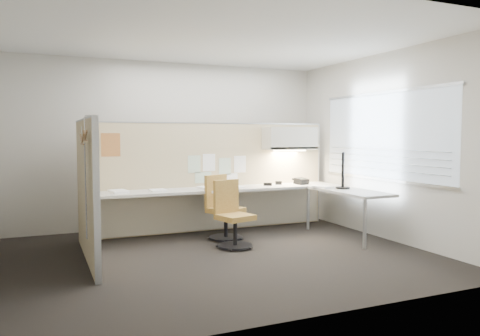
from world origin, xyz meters
name	(u,v)px	position (x,y,z in m)	size (l,w,h in m)	color
floor	(213,257)	(0.00, 0.00, -0.01)	(5.50, 4.50, 0.01)	black
ceiling	(212,36)	(0.00, 0.00, 2.80)	(5.50, 4.50, 0.01)	white
wall_back	(168,145)	(0.00, 2.25, 1.40)	(5.50, 0.02, 2.80)	beige
wall_front	(305,155)	(0.00, -2.25, 1.40)	(5.50, 0.02, 2.80)	beige
wall_right	(385,146)	(2.75, 0.00, 1.40)	(0.02, 4.50, 2.80)	beige
window_pane	(384,136)	(2.73, 0.00, 1.55)	(0.01, 2.80, 1.30)	#ABBBC7
partition_back	(211,177)	(0.55, 1.60, 0.88)	(4.10, 0.06, 1.75)	#CCBC8D
partition_left	(87,190)	(-1.50, 0.50, 0.88)	(0.06, 2.20, 1.75)	#CCBC8D
desk	(244,196)	(0.93, 1.13, 0.60)	(4.00, 2.07, 0.73)	beige
overhead_bin	(290,138)	(1.90, 1.39, 1.51)	(0.90, 0.36, 0.38)	beige
task_light_strip	(290,151)	(1.90, 1.39, 1.30)	(0.60, 0.06, 0.02)	#FFEABF
pinned_papers	(216,168)	(0.63, 1.57, 1.03)	(1.01, 0.00, 0.47)	#8CBF8C
poster	(111,145)	(-1.05, 1.57, 1.42)	(0.28, 0.00, 0.35)	orange
chair_left	(222,210)	(0.48, 0.91, 0.44)	(0.58, 0.60, 0.95)	black
chair_right	(232,216)	(0.42, 0.38, 0.43)	(0.53, 0.54, 0.92)	black
monitor	(343,168)	(2.30, 0.42, 1.06)	(0.35, 0.45, 0.56)	black
phone	(301,181)	(2.05, 1.25, 0.78)	(0.25, 0.24, 0.12)	black
stapler	(268,184)	(1.43, 1.28, 0.76)	(0.14, 0.04, 0.05)	black
tape_dispenser	(278,183)	(1.67, 1.36, 0.76)	(0.10, 0.06, 0.06)	black
coat_hook	(84,149)	(-1.58, -0.23, 1.42)	(0.18, 0.45, 1.35)	silver
paper_stack_0	(119,191)	(-0.99, 1.30, 0.75)	(0.23, 0.30, 0.04)	white
paper_stack_1	(158,190)	(-0.42, 1.24, 0.74)	(0.23, 0.30, 0.02)	white
paper_stack_2	(207,188)	(0.34, 1.21, 0.75)	(0.23, 0.30, 0.04)	white
paper_stack_3	(235,187)	(0.84, 1.29, 0.74)	(0.23, 0.30, 0.01)	white
paper_stack_4	(323,187)	(2.12, 0.69, 0.74)	(0.23, 0.30, 0.02)	white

